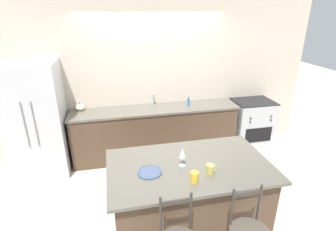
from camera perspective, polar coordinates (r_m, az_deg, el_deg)
The scene contains 13 objects.
ground_plane at distance 4.73m, azimuth -1.87°, elevation -10.31°, with size 18.00×18.00×0.00m, color beige.
wall_back at distance 4.77m, azimuth -3.53°, elevation 7.70°, with size 6.00×0.07×2.70m.
back_counter at distance 4.81m, azimuth -2.72°, elevation -3.46°, with size 2.95×0.62×0.92m.
sink_faucet at distance 4.75m, azimuth -3.24°, elevation 3.99°, with size 0.02×0.13×0.22m.
kitchen_island at distance 3.21m, azimuth 4.42°, elevation -17.77°, with size 1.79×1.06×0.96m.
refrigerator at distance 4.63m, azimuth -26.62°, elevation -0.88°, with size 0.83×0.77×1.82m.
oven_range at distance 5.41m, azimuth 17.61°, elevation -1.57°, with size 0.75×0.62×0.92m.
dinner_plate at distance 2.80m, azimuth -4.00°, elevation -12.16°, with size 0.26×0.26×0.02m.
wine_glass at distance 2.83m, azimuth 3.15°, elevation -8.21°, with size 0.07×0.07×0.21m.
coffee_mug at distance 2.79m, azimuth 9.21°, elevation -11.44°, with size 0.12×0.08×0.10m.
tumbler_cup at distance 2.65m, azimuth 5.81°, elevation -13.19°, with size 0.08×0.08×0.11m.
pumpkin_decoration at distance 4.73m, azimuth -18.56°, elevation 1.72°, with size 0.15×0.15×0.14m.
soap_bottle at distance 4.71m, azimuth 4.48°, elevation 2.89°, with size 0.05×0.05×0.16m.
Camera 1 is at (-0.72, -3.92, 2.55)m, focal length 28.00 mm.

